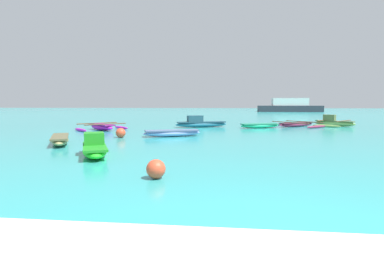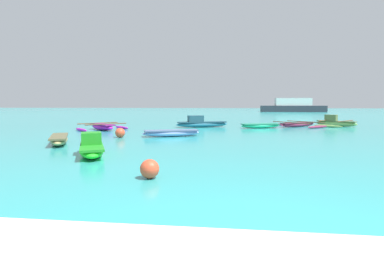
# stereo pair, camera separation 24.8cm
# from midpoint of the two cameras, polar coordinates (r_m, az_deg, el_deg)

# --- Properties ---
(moored_boat_0) EXTENTS (3.74, 3.85, 0.93)m
(moored_boat_0) POSITION_cam_midpoint_polar(r_m,az_deg,el_deg) (27.05, 25.85, 0.94)
(moored_boat_0) COLOR #91BA62
(moored_boat_0) RESTS_ON ground_plane
(moored_boat_1) EXTENTS (3.61, 3.66, 0.48)m
(moored_boat_1) POSITION_cam_midpoint_polar(r_m,az_deg,el_deg) (21.78, -16.41, 0.23)
(moored_boat_1) COLOR #C721BF
(moored_boat_1) RESTS_ON ground_plane
(moored_boat_2) EXTENTS (4.19, 4.34, 0.40)m
(moored_boat_2) POSITION_cam_midpoint_polar(r_m,az_deg,el_deg) (25.36, 19.81, 0.65)
(moored_boat_2) COLOR #8F2C50
(moored_boat_2) RESTS_ON ground_plane
(moored_boat_3) EXTENTS (3.17, 1.77, 0.34)m
(moored_boat_3) POSITION_cam_midpoint_polar(r_m,az_deg,el_deg) (23.16, 13.18, 0.47)
(moored_boat_3) COLOR #29D999
(moored_boat_3) RESTS_ON ground_plane
(moored_boat_4) EXTENTS (1.88, 2.73, 0.80)m
(moored_boat_4) POSITION_cam_midpoint_polar(r_m,az_deg,el_deg) (11.14, -17.97, -3.59)
(moored_boat_4) COLOR #26E726
(moored_boat_4) RESTS_ON ground_plane
(moored_boat_5) EXTENTS (2.07, 3.07, 0.38)m
(moored_boat_5) POSITION_cam_midpoint_polar(r_m,az_deg,el_deg) (14.90, -23.54, -1.98)
(moored_boat_5) COLOR #918B54
(moored_boat_5) RESTS_ON ground_plane
(moored_boat_6) EXTENTS (3.31, 1.89, 0.37)m
(moored_boat_6) POSITION_cam_midpoint_polar(r_m,az_deg,el_deg) (16.81, -3.54, -0.91)
(moored_boat_6) COLOR #87A4E9
(moored_boat_6) RESTS_ON ground_plane
(moored_boat_7) EXTENTS (4.15, 2.22, 0.92)m
(moored_boat_7) POSITION_cam_midpoint_polar(r_m,az_deg,el_deg) (23.37, 2.01, 0.94)
(moored_boat_7) COLOR teal
(moored_boat_7) RESTS_ON ground_plane
(mooring_buoy_0) EXTENTS (0.53, 0.53, 0.53)m
(mooring_buoy_0) POSITION_cam_midpoint_polar(r_m,az_deg,el_deg) (16.66, -13.12, -0.88)
(mooring_buoy_0) COLOR #E54C2D
(mooring_buoy_0) RESTS_ON ground_plane
(mooring_buoy_1) EXTENTS (0.48, 0.48, 0.48)m
(mooring_buoy_1) POSITION_cam_midpoint_polar(r_m,az_deg,el_deg) (7.48, -7.12, -7.73)
(mooring_buoy_1) COLOR #E54C2D
(mooring_buoy_1) RESTS_ON ground_plane
(distant_ferry) EXTENTS (13.84, 3.05, 3.05)m
(distant_ferry) POSITION_cam_midpoint_polar(r_m,az_deg,el_deg) (70.33, 18.75, 3.93)
(distant_ferry) COLOR #2D333D
(distant_ferry) RESTS_ON ground_plane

